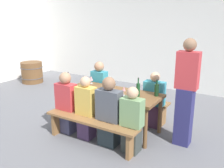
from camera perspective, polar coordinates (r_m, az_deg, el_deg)
ground_plane at (r=4.86m, az=0.00°, el=-10.26°), size 24.00×24.00×0.00m
back_wall at (r=7.38m, az=13.66°, el=11.14°), size 14.00×0.20×3.20m
tasting_table at (r=4.61m, az=0.00°, el=-2.83°), size 1.83×0.77×0.75m
bench_near at (r=4.20m, az=-4.96°, el=-9.43°), size 1.73×0.30×0.45m
bench_far at (r=5.28m, az=3.90°, el=-4.06°), size 1.73×0.30×0.45m
wine_bottle_0 at (r=4.84m, az=-10.01°, el=0.36°), size 0.07×0.07×0.32m
wine_bottle_1 at (r=4.33m, az=6.03°, el=-1.25°), size 0.06×0.06×0.33m
wine_bottle_2 at (r=4.39m, az=10.26°, el=-1.33°), size 0.08×0.08×0.30m
wine_glass_0 at (r=4.41m, az=-1.90°, el=-0.75°), size 0.07×0.07×0.19m
wine_glass_1 at (r=5.13m, az=-4.83°, el=1.29°), size 0.08×0.08×0.16m
wine_glass_2 at (r=4.35m, az=2.75°, el=-1.20°), size 0.06×0.06×0.17m
seated_guest_near_0 at (r=4.62m, az=-10.46°, el=-4.57°), size 0.38×0.24×1.15m
seated_guest_near_1 at (r=4.35m, az=-5.98°, el=-5.89°), size 0.34×0.24×1.13m
seated_guest_near_2 at (r=4.09m, az=-0.70°, el=-6.81°), size 0.42×0.24×1.18m
seated_guest_near_3 at (r=3.92m, az=4.61°, el=-8.73°), size 0.35×0.24×1.08m
seated_guest_far_0 at (r=5.41m, az=-2.91°, el=-1.10°), size 0.33×0.24×1.17m
seated_guest_far_1 at (r=4.85m, az=9.64°, el=-3.99°), size 0.40×0.24×1.10m
standing_host at (r=4.19m, az=16.63°, el=-2.33°), size 0.35×0.24×1.79m
wine_barrel at (r=8.42m, az=-17.96°, el=2.59°), size 0.70×0.70×0.67m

